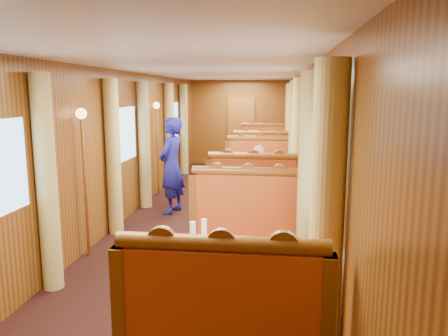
% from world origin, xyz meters
% --- Properties ---
extents(floor, '(3.00, 12.00, 0.01)m').
position_xyz_m(floor, '(0.00, 0.00, 0.00)').
color(floor, black).
rests_on(floor, ground).
extents(ceiling, '(3.00, 12.00, 0.01)m').
position_xyz_m(ceiling, '(0.00, 0.00, 2.50)').
color(ceiling, silver).
rests_on(ceiling, wall_left).
extents(wall_far, '(3.00, 0.01, 2.50)m').
position_xyz_m(wall_far, '(0.00, 6.00, 1.25)').
color(wall_far, brown).
rests_on(wall_far, floor).
extents(wall_left, '(0.01, 12.00, 2.50)m').
position_xyz_m(wall_left, '(-1.50, 0.00, 1.25)').
color(wall_left, brown).
rests_on(wall_left, floor).
extents(wall_right, '(0.01, 12.00, 2.50)m').
position_xyz_m(wall_right, '(1.50, 0.00, 1.25)').
color(wall_right, brown).
rests_on(wall_right, floor).
extents(doorway_far, '(0.80, 0.04, 2.00)m').
position_xyz_m(doorway_far, '(0.00, 5.97, 1.00)').
color(doorway_far, brown).
rests_on(doorway_far, floor).
extents(table_near, '(1.05, 0.72, 0.75)m').
position_xyz_m(table_near, '(0.75, -3.50, 0.38)').
color(table_near, white).
rests_on(table_near, floor).
extents(banquette_near_aft, '(1.30, 0.55, 1.34)m').
position_xyz_m(banquette_near_aft, '(0.75, -2.49, 0.42)').
color(banquette_near_aft, '#A62612').
rests_on(banquette_near_aft, floor).
extents(table_mid, '(1.05, 0.72, 0.75)m').
position_xyz_m(table_mid, '(0.75, 0.00, 0.38)').
color(table_mid, white).
rests_on(table_mid, floor).
extents(banquette_mid_fwd, '(1.30, 0.55, 1.34)m').
position_xyz_m(banquette_mid_fwd, '(0.75, -1.01, 0.42)').
color(banquette_mid_fwd, '#A62612').
rests_on(banquette_mid_fwd, floor).
extents(banquette_mid_aft, '(1.30, 0.55, 1.34)m').
position_xyz_m(banquette_mid_aft, '(0.75, 1.01, 0.42)').
color(banquette_mid_aft, '#A62612').
rests_on(banquette_mid_aft, floor).
extents(table_far, '(1.05, 0.72, 0.75)m').
position_xyz_m(table_far, '(0.75, 3.50, 0.38)').
color(table_far, white).
rests_on(table_far, floor).
extents(banquette_far_fwd, '(1.30, 0.55, 1.34)m').
position_xyz_m(banquette_far_fwd, '(0.75, 2.49, 0.42)').
color(banquette_far_fwd, '#A62612').
rests_on(banquette_far_fwd, floor).
extents(banquette_far_aft, '(1.30, 0.55, 1.34)m').
position_xyz_m(banquette_far_aft, '(0.75, 4.51, 0.42)').
color(banquette_far_aft, '#A62612').
rests_on(banquette_far_aft, floor).
extents(tea_tray, '(0.42, 0.38, 0.01)m').
position_xyz_m(tea_tray, '(0.67, -3.53, 0.76)').
color(tea_tray, silver).
rests_on(tea_tray, table_near).
extents(teapot_left, '(0.19, 0.15, 0.14)m').
position_xyz_m(teapot_left, '(0.57, -3.63, 0.82)').
color(teapot_left, silver).
rests_on(teapot_left, tea_tray).
extents(teapot_right, '(0.16, 0.13, 0.12)m').
position_xyz_m(teapot_right, '(0.71, -3.62, 0.81)').
color(teapot_right, silver).
rests_on(teapot_right, tea_tray).
extents(teapot_back, '(0.15, 0.11, 0.12)m').
position_xyz_m(teapot_back, '(0.67, -3.46, 0.81)').
color(teapot_back, silver).
rests_on(teapot_back, tea_tray).
extents(fruit_plate, '(0.23, 0.23, 0.05)m').
position_xyz_m(fruit_plate, '(1.07, -3.58, 0.77)').
color(fruit_plate, white).
rests_on(fruit_plate, table_near).
extents(cup_inboard, '(0.08, 0.08, 0.26)m').
position_xyz_m(cup_inboard, '(0.33, -3.37, 0.86)').
color(cup_inboard, white).
rests_on(cup_inboard, table_near).
extents(cup_outboard, '(0.08, 0.08, 0.26)m').
position_xyz_m(cup_outboard, '(0.42, -3.28, 0.86)').
color(cup_outboard, white).
rests_on(cup_outboard, table_near).
extents(rose_vase_mid, '(0.06, 0.06, 0.36)m').
position_xyz_m(rose_vase_mid, '(0.71, -0.04, 0.93)').
color(rose_vase_mid, silver).
rests_on(rose_vase_mid, table_mid).
extents(rose_vase_far, '(0.06, 0.06, 0.36)m').
position_xyz_m(rose_vase_far, '(0.79, 3.48, 0.93)').
color(rose_vase_far, silver).
rests_on(rose_vase_far, table_far).
extents(curtain_left_near_b, '(0.22, 0.22, 2.35)m').
position_xyz_m(curtain_left_near_b, '(-1.38, -2.72, 1.18)').
color(curtain_left_near_b, tan).
rests_on(curtain_left_near_b, floor).
extents(window_right_near, '(0.01, 1.20, 0.90)m').
position_xyz_m(window_right_near, '(1.49, -3.50, 1.45)').
color(window_right_near, '#85ADDF').
rests_on(window_right_near, wall_right).
extents(curtain_right_near_a, '(0.22, 0.22, 2.35)m').
position_xyz_m(curtain_right_near_a, '(1.38, -4.28, 1.18)').
color(curtain_right_near_a, tan).
rests_on(curtain_right_near_a, floor).
extents(curtain_right_near_b, '(0.22, 0.22, 2.35)m').
position_xyz_m(curtain_right_near_b, '(1.38, -2.72, 1.18)').
color(curtain_right_near_b, tan).
rests_on(curtain_right_near_b, floor).
extents(window_left_mid, '(0.01, 1.20, 0.90)m').
position_xyz_m(window_left_mid, '(-1.49, 0.00, 1.45)').
color(window_left_mid, '#85ADDF').
rests_on(window_left_mid, wall_left).
extents(curtain_left_mid_a, '(0.22, 0.22, 2.35)m').
position_xyz_m(curtain_left_mid_a, '(-1.38, -0.78, 1.18)').
color(curtain_left_mid_a, tan).
rests_on(curtain_left_mid_a, floor).
extents(curtain_left_mid_b, '(0.22, 0.22, 2.35)m').
position_xyz_m(curtain_left_mid_b, '(-1.38, 0.78, 1.18)').
color(curtain_left_mid_b, tan).
rests_on(curtain_left_mid_b, floor).
extents(window_right_mid, '(0.01, 1.20, 0.90)m').
position_xyz_m(window_right_mid, '(1.49, 0.00, 1.45)').
color(window_right_mid, '#85ADDF').
rests_on(window_right_mid, wall_right).
extents(curtain_right_mid_a, '(0.22, 0.22, 2.35)m').
position_xyz_m(curtain_right_mid_a, '(1.38, -0.78, 1.18)').
color(curtain_right_mid_a, tan).
rests_on(curtain_right_mid_a, floor).
extents(curtain_right_mid_b, '(0.22, 0.22, 2.35)m').
position_xyz_m(curtain_right_mid_b, '(1.38, 0.78, 1.18)').
color(curtain_right_mid_b, tan).
rests_on(curtain_right_mid_b, floor).
extents(window_left_far, '(0.01, 1.20, 0.90)m').
position_xyz_m(window_left_far, '(-1.49, 3.50, 1.45)').
color(window_left_far, '#85ADDF').
rests_on(window_left_far, wall_left).
extents(curtain_left_far_a, '(0.22, 0.22, 2.35)m').
position_xyz_m(curtain_left_far_a, '(-1.38, 2.72, 1.18)').
color(curtain_left_far_a, tan).
rests_on(curtain_left_far_a, floor).
extents(curtain_left_far_b, '(0.22, 0.22, 2.35)m').
position_xyz_m(curtain_left_far_b, '(-1.38, 4.28, 1.18)').
color(curtain_left_far_b, tan).
rests_on(curtain_left_far_b, floor).
extents(window_right_far, '(0.01, 1.20, 0.90)m').
position_xyz_m(window_right_far, '(1.49, 3.50, 1.45)').
color(window_right_far, '#85ADDF').
rests_on(window_right_far, wall_right).
extents(curtain_right_far_a, '(0.22, 0.22, 2.35)m').
position_xyz_m(curtain_right_far_a, '(1.38, 2.72, 1.18)').
color(curtain_right_far_a, tan).
rests_on(curtain_right_far_a, floor).
extents(curtain_right_far_b, '(0.22, 0.22, 2.35)m').
position_xyz_m(curtain_right_far_b, '(1.38, 4.28, 1.18)').
color(curtain_right_far_b, tan).
rests_on(curtain_right_far_b, floor).
extents(sconce_left_fore, '(0.14, 0.14, 1.95)m').
position_xyz_m(sconce_left_fore, '(-1.40, -1.75, 1.38)').
color(sconce_left_fore, '#BF8C3F').
rests_on(sconce_left_fore, floor).
extents(sconce_right_fore, '(0.14, 0.14, 1.95)m').
position_xyz_m(sconce_right_fore, '(1.40, -1.75, 1.38)').
color(sconce_right_fore, '#BF8C3F').
rests_on(sconce_right_fore, floor).
extents(sconce_left_aft, '(0.14, 0.14, 1.95)m').
position_xyz_m(sconce_left_aft, '(-1.40, 1.75, 1.38)').
color(sconce_left_aft, '#BF8C3F').
rests_on(sconce_left_aft, floor).
extents(sconce_right_aft, '(0.14, 0.14, 1.95)m').
position_xyz_m(sconce_right_aft, '(1.40, 1.75, 1.38)').
color(sconce_right_aft, '#BF8C3F').
rests_on(sconce_right_aft, floor).
extents(steward, '(0.55, 0.71, 1.72)m').
position_xyz_m(steward, '(-0.79, 0.46, 0.86)').
color(steward, navy).
rests_on(steward, floor).
extents(passenger, '(0.40, 0.44, 0.76)m').
position_xyz_m(passenger, '(0.75, 0.75, 0.74)').
color(passenger, beige).
rests_on(passenger, banquette_mid_aft).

